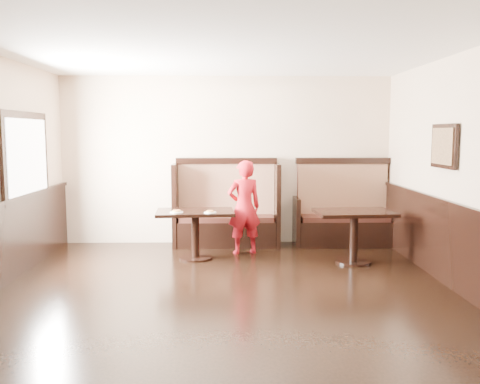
{
  "coord_description": "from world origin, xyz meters",
  "views": [
    {
      "loc": [
        0.03,
        -5.05,
        1.87
      ],
      "look_at": [
        0.2,
        2.35,
        1.0
      ],
      "focal_mm": 38.0,
      "sensor_mm": 36.0,
      "label": 1
    }
  ],
  "objects_px": {
    "booth_main": "(226,214)",
    "child": "(244,207)",
    "table_neighbor": "(354,224)",
    "booth_neighbor": "(343,216)",
    "table_main": "(195,222)"
  },
  "relations": [
    {
      "from": "table_neighbor",
      "to": "child",
      "type": "height_order",
      "value": "child"
    },
    {
      "from": "booth_main",
      "to": "table_main",
      "type": "height_order",
      "value": "booth_main"
    },
    {
      "from": "booth_main",
      "to": "booth_neighbor",
      "type": "distance_m",
      "value": 1.95
    },
    {
      "from": "table_main",
      "to": "booth_main",
      "type": "bearing_deg",
      "value": 59.97
    },
    {
      "from": "booth_main",
      "to": "child",
      "type": "height_order",
      "value": "booth_main"
    },
    {
      "from": "booth_neighbor",
      "to": "table_neighbor",
      "type": "distance_m",
      "value": 1.23
    },
    {
      "from": "table_main",
      "to": "booth_neighbor",
      "type": "bearing_deg",
      "value": 17.27
    },
    {
      "from": "booth_neighbor",
      "to": "table_main",
      "type": "height_order",
      "value": "booth_neighbor"
    },
    {
      "from": "table_main",
      "to": "child",
      "type": "distance_m",
      "value": 0.82
    },
    {
      "from": "booth_main",
      "to": "table_neighbor",
      "type": "relative_size",
      "value": 1.55
    },
    {
      "from": "table_neighbor",
      "to": "child",
      "type": "xyz_separation_m",
      "value": [
        -1.56,
        0.62,
        0.16
      ]
    },
    {
      "from": "table_main",
      "to": "child",
      "type": "xyz_separation_m",
      "value": [
        0.73,
        0.33,
        0.17
      ]
    },
    {
      "from": "booth_neighbor",
      "to": "table_neighbor",
      "type": "relative_size",
      "value": 1.47
    },
    {
      "from": "booth_neighbor",
      "to": "table_neighbor",
      "type": "xyz_separation_m",
      "value": [
        -0.12,
        -1.22,
        0.08
      ]
    },
    {
      "from": "booth_main",
      "to": "booth_neighbor",
      "type": "bearing_deg",
      "value": -0.05
    }
  ]
}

